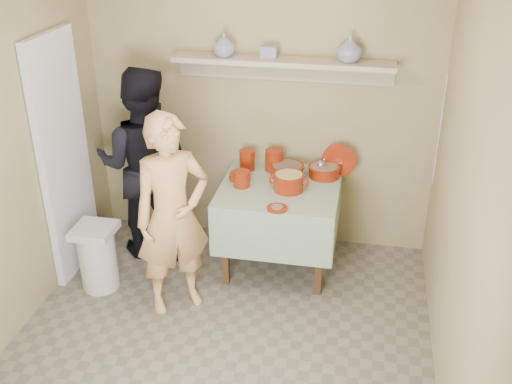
% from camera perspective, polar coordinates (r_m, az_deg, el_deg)
% --- Properties ---
extents(ground, '(3.50, 3.50, 0.00)m').
position_cam_1_polar(ground, '(4.35, -3.96, -15.56)').
color(ground, '#6C6555').
rests_on(ground, ground).
extents(tile_panel, '(0.06, 0.70, 2.00)m').
position_cam_1_polar(tile_panel, '(5.06, -17.78, 3.06)').
color(tile_panel, silver).
rests_on(tile_panel, ground).
extents(plate_stack_a, '(0.13, 0.13, 0.18)m').
position_cam_1_polar(plate_stack_a, '(5.17, -0.85, 3.07)').
color(plate_stack_a, '#741402').
rests_on(plate_stack_a, serving_table).
extents(plate_stack_b, '(0.16, 0.16, 0.19)m').
position_cam_1_polar(plate_stack_b, '(5.15, 1.73, 3.06)').
color(plate_stack_b, '#741402').
rests_on(plate_stack_b, serving_table).
extents(bowl_stack, '(0.14, 0.14, 0.14)m').
position_cam_1_polar(bowl_stack, '(4.87, -1.39, 1.27)').
color(bowl_stack, '#741402').
rests_on(bowl_stack, serving_table).
extents(empty_bowl, '(0.18, 0.18, 0.05)m').
position_cam_1_polar(empty_bowl, '(5.01, -1.54, 1.48)').
color(empty_bowl, '#741402').
rests_on(empty_bowl, serving_table).
extents(propped_lid, '(0.29, 0.08, 0.29)m').
position_cam_1_polar(propped_lid, '(5.12, 7.87, 2.98)').
color(propped_lid, '#741402').
rests_on(propped_lid, serving_table).
extents(vase_right, '(0.23, 0.23, 0.21)m').
position_cam_1_polar(vase_right, '(4.85, 8.90, 13.34)').
color(vase_right, navy).
rests_on(vase_right, wall_shelf).
extents(vase_left, '(0.22, 0.22, 0.19)m').
position_cam_1_polar(vase_left, '(4.97, -3.06, 13.83)').
color(vase_left, navy).
rests_on(vase_left, wall_shelf).
extents(ceramic_box, '(0.14, 0.10, 0.09)m').
position_cam_1_polar(ceramic_box, '(4.93, 1.26, 13.17)').
color(ceramic_box, navy).
rests_on(ceramic_box, wall_shelf).
extents(person_cook, '(0.69, 0.65, 1.58)m').
position_cam_1_polar(person_cook, '(4.44, -7.94, -2.25)').
color(person_cook, tan).
rests_on(person_cook, ground).
extents(person_helper, '(0.89, 0.73, 1.69)m').
position_cam_1_polar(person_helper, '(5.19, -10.63, 2.63)').
color(person_helper, black).
rests_on(person_helper, ground).
extents(room_shell, '(3.04, 3.54, 2.62)m').
position_cam_1_polar(room_shell, '(3.48, -4.79, 4.48)').
color(room_shell, tan).
rests_on(room_shell, ground).
extents(serving_table, '(0.97, 0.97, 0.76)m').
position_cam_1_polar(serving_table, '(4.98, 2.29, -0.57)').
color(serving_table, '#4C2D16').
rests_on(serving_table, ground).
extents(cazuela_meat_a, '(0.30, 0.30, 0.10)m').
position_cam_1_polar(cazuela_meat_a, '(5.07, 2.97, 2.18)').
color(cazuela_meat_a, maroon).
rests_on(cazuela_meat_a, serving_table).
extents(cazuela_meat_b, '(0.28, 0.28, 0.10)m').
position_cam_1_polar(cazuela_meat_b, '(5.08, 6.51, 2.08)').
color(cazuela_meat_b, maroon).
rests_on(cazuela_meat_b, serving_table).
extents(ladle, '(0.08, 0.26, 0.19)m').
position_cam_1_polar(ladle, '(5.05, 6.21, 2.61)').
color(ladle, silver).
rests_on(ladle, cazuela_meat_b).
extents(cazuela_rice, '(0.33, 0.25, 0.14)m').
position_cam_1_polar(cazuela_rice, '(4.81, 3.13, 1.09)').
color(cazuela_rice, maroon).
rests_on(cazuela_rice, serving_table).
extents(front_plate, '(0.16, 0.16, 0.03)m').
position_cam_1_polar(front_plate, '(4.54, 2.02, -1.54)').
color(front_plate, '#741402').
rests_on(front_plate, serving_table).
extents(wall_shelf, '(1.80, 0.25, 0.21)m').
position_cam_1_polar(wall_shelf, '(4.96, 2.60, 12.11)').
color(wall_shelf, tan).
rests_on(wall_shelf, room_shell).
extents(trash_bin, '(0.32, 0.32, 0.56)m').
position_cam_1_polar(trash_bin, '(5.02, -14.83, -5.98)').
color(trash_bin, silver).
rests_on(trash_bin, ground).
extents(electrical_cord, '(0.01, 0.05, 0.90)m').
position_cam_1_polar(electrical_cord, '(4.91, 17.09, 5.59)').
color(electrical_cord, silver).
rests_on(electrical_cord, wall_shelf).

